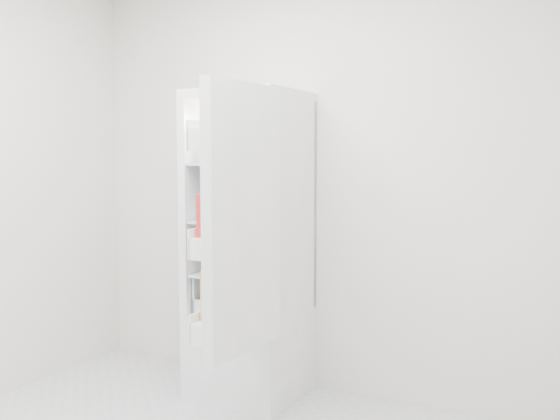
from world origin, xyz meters
The scene contains 20 objects.
room_walls centered at (0.00, 0.00, 1.59)m, with size 3.02×3.02×2.61m.
refrigerator centered at (-0.20, 1.25, 0.67)m, with size 0.60×0.60×1.80m.
shelf_low centered at (-0.20, 1.19, 0.74)m, with size 0.49×0.53×0.01m, color silver.
shelf_mid centered at (-0.20, 1.19, 1.05)m, with size 0.49×0.53×0.01m, color silver.
shelf_top centered at (-0.20, 1.19, 1.38)m, with size 0.49×0.53×0.01m, color silver.
crisper_left centered at (-0.32, 1.19, 0.61)m, with size 0.23×0.46×0.22m, color silver, non-canonical shape.
crisper_right centered at (-0.08, 1.19, 0.61)m, with size 0.23×0.46×0.22m, color silver, non-canonical shape.
condiment_jars centered at (-0.21, 1.13, 1.43)m, with size 0.46×0.34×0.08m.
squeeze_bottle centered at (-0.07, 1.29, 1.47)m, with size 0.05×0.05×0.16m, color white.
tub_white centered at (-0.31, 1.12, 1.11)m, with size 0.16×0.16×0.10m, color silver.
tin_red centered at (-0.01, 0.99, 1.09)m, with size 0.10×0.10×0.07m, color red.
foil_tray centered at (-0.36, 1.25, 1.08)m, with size 0.17×0.13×0.04m, color #BBBBBF.
tub_green centered at (-0.03, 1.19, 1.10)m, with size 0.11×0.16×0.09m, color #3D8748.
red_cabbage centered at (-0.16, 1.25, 0.84)m, with size 0.18×0.18×0.18m, color #4C1C54.
bell_pepper centered at (-0.34, 0.99, 0.80)m, with size 0.10×0.10×0.10m, color red.
mushroom_bowl centered at (-0.36, 1.24, 0.78)m, with size 0.16×0.16×0.07m, color #8DBED3.
salad_bag centered at (-0.12, 0.99, 0.81)m, with size 0.12×0.12×0.12m, color #A6C795.
citrus_pile centered at (-0.32, 1.16, 0.58)m, with size 0.20×0.31×0.16m.
veg_pile centered at (-0.07, 1.18, 0.56)m, with size 0.16×0.30×0.10m.
fridge_door centered at (0.09, 0.61, 1.09)m, with size 0.19×0.60×1.30m.
Camera 1 is at (1.66, -1.94, 1.43)m, focal length 40.00 mm.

